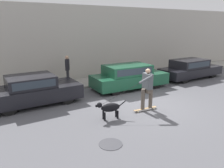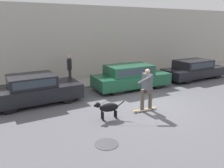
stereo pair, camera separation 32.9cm
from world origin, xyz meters
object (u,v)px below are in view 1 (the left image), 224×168
skateboarder (147,87)px  parked_car_1 (129,77)px  parked_car_0 (34,90)px  parked_car_2 (190,69)px  dog (109,108)px  pedestrian_with_bag (68,69)px

skateboarder → parked_car_1: bearing=-108.4°
parked_car_0 → skateboarder: size_ratio=1.50×
parked_car_1 → skateboarder: bearing=-110.3°
parked_car_0 → parked_car_2: 10.10m
parked_car_0 → dog: bearing=-58.1°
parked_car_2 → skateboarder: size_ratio=1.73×
parked_car_2 → skateboarder: bearing=-155.3°
dog → skateboarder: skateboarder is taller
parked_car_1 → skateboarder: size_ratio=1.62×
parked_car_0 → dog: 3.80m
parked_car_2 → dog: parked_car_2 is taller
parked_car_0 → parked_car_2: size_ratio=0.87×
parked_car_1 → parked_car_2: parked_car_1 is taller
parked_car_2 → skateboarder: (-6.21, -3.13, 0.39)m
parked_car_0 → pedestrian_with_bag: bearing=39.9°
parked_car_1 → parked_car_2: (4.97, -0.00, -0.05)m
parked_car_1 → pedestrian_with_bag: pedestrian_with_bag is taller
parked_car_1 → parked_car_0: bearing=-178.8°
parked_car_2 → pedestrian_with_bag: (-7.83, 2.05, 0.44)m
dog → skateboarder: 1.85m
parked_car_1 → pedestrian_with_bag: (-2.86, 2.05, 0.40)m
parked_car_2 → skateboarder: 6.96m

